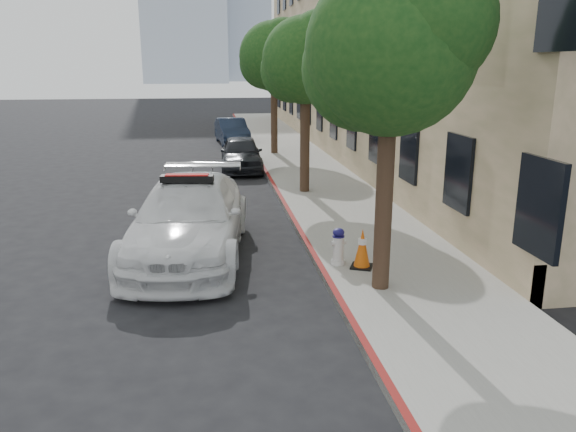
% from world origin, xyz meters
% --- Properties ---
extents(ground, '(120.00, 120.00, 0.00)m').
position_xyz_m(ground, '(0.00, 0.00, 0.00)').
color(ground, black).
rests_on(ground, ground).
extents(sidewalk, '(3.20, 50.00, 0.15)m').
position_xyz_m(sidewalk, '(3.60, 10.00, 0.07)').
color(sidewalk, gray).
rests_on(sidewalk, ground).
extents(curb_strip, '(0.12, 50.00, 0.15)m').
position_xyz_m(curb_strip, '(2.06, 10.00, 0.07)').
color(curb_strip, maroon).
rests_on(curb_strip, ground).
extents(building, '(8.00, 36.00, 10.00)m').
position_xyz_m(building, '(9.20, 15.00, 5.00)').
color(building, tan).
rests_on(building, ground).
extents(tree_near, '(2.92, 2.82, 5.62)m').
position_xyz_m(tree_near, '(2.93, -2.01, 4.27)').
color(tree_near, black).
rests_on(tree_near, sidewalk).
extents(tree_mid, '(2.77, 2.64, 5.43)m').
position_xyz_m(tree_mid, '(2.93, 5.99, 4.16)').
color(tree_mid, black).
rests_on(tree_mid, sidewalk).
extents(tree_far, '(3.10, 3.00, 5.81)m').
position_xyz_m(tree_far, '(2.93, 13.99, 4.39)').
color(tree_far, black).
rests_on(tree_far, sidewalk).
extents(police_car, '(2.94, 5.88, 1.79)m').
position_xyz_m(police_car, '(-0.53, 0.68, 0.82)').
color(police_car, white).
rests_on(police_car, ground).
extents(parked_car_mid, '(1.69, 3.95, 1.33)m').
position_xyz_m(parked_car_mid, '(1.20, 10.63, 0.67)').
color(parked_car_mid, black).
rests_on(parked_car_mid, ground).
extents(parked_car_far, '(1.78, 4.07, 1.30)m').
position_xyz_m(parked_car_far, '(1.20, 18.44, 0.65)').
color(parked_car_far, '#141F33').
rests_on(parked_car_far, ground).
extents(fire_hydrant, '(0.32, 0.29, 0.75)m').
position_xyz_m(fire_hydrant, '(2.42, -0.72, 0.51)').
color(fire_hydrant, silver).
rests_on(fire_hydrant, sidewalk).
extents(traffic_cone, '(0.54, 0.54, 0.79)m').
position_xyz_m(traffic_cone, '(2.84, -0.97, 0.54)').
color(traffic_cone, black).
rests_on(traffic_cone, sidewalk).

